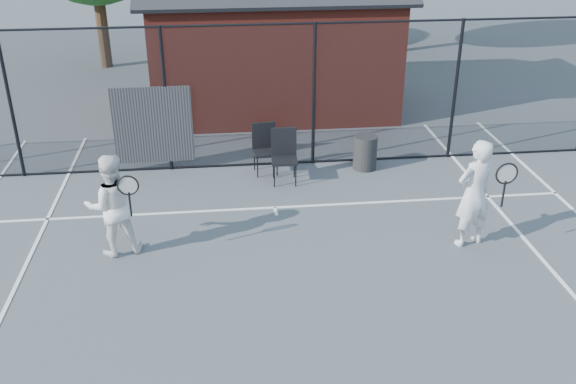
{
  "coord_description": "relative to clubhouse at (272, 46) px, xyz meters",
  "views": [
    {
      "loc": [
        -0.93,
        -7.53,
        5.52
      ],
      "look_at": [
        0.07,
        1.41,
        1.1
      ],
      "focal_mm": 40.0,
      "sensor_mm": 36.0,
      "label": 1
    }
  ],
  "objects": [
    {
      "name": "ground",
      "position": [
        -0.5,
        -9.0,
        -1.61
      ],
      "size": [
        80.0,
        80.0,
        0.0
      ],
      "primitive_type": "plane",
      "color": "#4F555A",
      "rests_on": "ground"
    },
    {
      "name": "court_lines",
      "position": [
        -0.5,
        -10.32,
        -1.6
      ],
      "size": [
        11.02,
        18.0,
        0.01
      ],
      "color": "white",
      "rests_on": "ground"
    },
    {
      "name": "fence",
      "position": [
        -0.8,
        -4.0,
        -0.16
      ],
      "size": [
        22.04,
        3.0,
        3.0
      ],
      "color": "black",
      "rests_on": "ground"
    },
    {
      "name": "clubhouse",
      "position": [
        0.0,
        0.0,
        0.0
      ],
      "size": [
        6.5,
        4.36,
        4.19
      ],
      "color": "maroon",
      "rests_on": "ground"
    },
    {
      "name": "player_front",
      "position": [
        2.59,
        -7.64,
        -0.68
      ],
      "size": [
        0.88,
        0.7,
        1.86
      ],
      "color": "silver",
      "rests_on": "ground"
    },
    {
      "name": "player_back",
      "position": [
        -3.21,
        -7.26,
        -0.75
      ],
      "size": [
        0.99,
        0.82,
        1.71
      ],
      "color": "white",
      "rests_on": "ground"
    },
    {
      "name": "chair_left",
      "position": [
        -0.21,
        -4.9,
        -1.08
      ],
      "size": [
        0.53,
        0.55,
        1.06
      ],
      "primitive_type": "cube",
      "rotation": [
        0.0,
        0.0,
        -0.05
      ],
      "color": "black",
      "rests_on": "ground"
    },
    {
      "name": "chair_right",
      "position": [
        -0.54,
        -4.4,
        -1.1
      ],
      "size": [
        0.53,
        0.55,
        1.01
      ],
      "primitive_type": "cube",
      "rotation": [
        0.0,
        0.0,
        0.09
      ],
      "color": "black",
      "rests_on": "ground"
    },
    {
      "name": "waste_bin",
      "position": [
        1.54,
        -4.4,
        -1.25
      ],
      "size": [
        0.59,
        0.59,
        0.72
      ],
      "primitive_type": "cylinder",
      "rotation": [
        0.0,
        0.0,
        -0.21
      ],
      "color": "#252525",
      "rests_on": "ground"
    }
  ]
}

